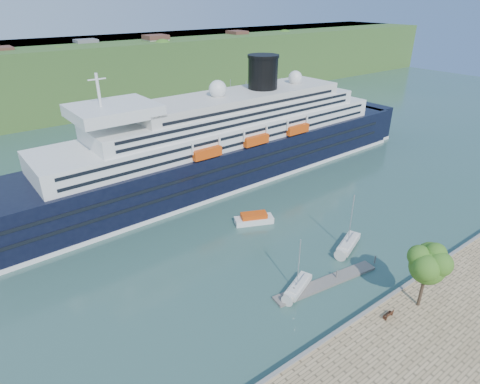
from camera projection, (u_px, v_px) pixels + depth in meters
ground at (368, 315)px, 55.78m from camera, size 400.00×400.00×0.00m
far_hillside at (61, 76)px, 154.61m from camera, size 400.00×50.00×24.00m
quay_coping at (370, 309)px, 55.13m from camera, size 220.00×0.50×0.30m
cruise_ship at (219, 123)px, 91.01m from camera, size 124.40×20.90×27.85m
park_bench at (388, 314)px, 53.79m from camera, size 1.75×0.77×1.10m
promenade_tree at (426, 274)px, 53.90m from camera, size 6.40×6.40×10.59m
floating_pontoon at (326, 282)px, 61.78m from camera, size 18.60×4.78×0.41m
sailboat_white_near at (300, 267)px, 58.34m from camera, size 7.20×4.37×9.01m
sailboat_white_far at (351, 223)px, 68.19m from camera, size 8.19×4.95×10.24m
tender_launch at (254, 218)px, 77.94m from camera, size 7.98×5.43×2.09m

